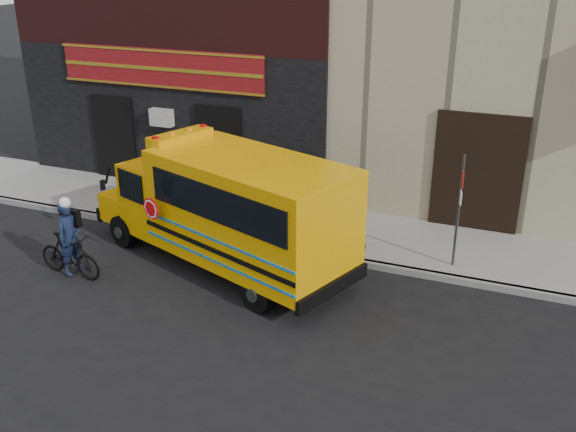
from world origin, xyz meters
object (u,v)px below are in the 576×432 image
(sign_pole, at_px, (459,208))
(bicycle, at_px, (70,255))
(school_bus, at_px, (230,207))
(cyclist, at_px, (70,240))

(sign_pole, distance_m, bicycle, 8.69)
(bicycle, bearing_deg, school_bus, -57.09)
(cyclist, bearing_deg, bicycle, -172.25)
(cyclist, bearing_deg, school_bus, -53.85)
(bicycle, bearing_deg, sign_pole, -62.14)
(bicycle, xyz_separation_m, cyclist, (0.00, 0.09, 0.34))
(school_bus, height_order, sign_pole, school_bus)
(sign_pole, height_order, cyclist, sign_pole)
(school_bus, height_order, cyclist, school_bus)
(sign_pole, distance_m, cyclist, 8.62)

